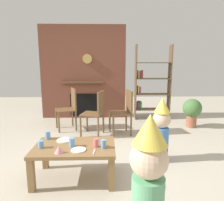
# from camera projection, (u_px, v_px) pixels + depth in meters

# --- Properties ---
(ground_plane) EXTENTS (12.00, 12.00, 0.00)m
(ground_plane) POSITION_uv_depth(u_px,v_px,m) (103.00, 161.00, 3.02)
(ground_plane) COLOR #BCB29E
(brick_fireplace_feature) EXTENTS (2.20, 0.28, 2.40)m
(brick_fireplace_feature) POSITION_uv_depth(u_px,v_px,m) (83.00, 73.00, 5.35)
(brick_fireplace_feature) COLOR brown
(brick_fireplace_feature) RESTS_ON ground_plane
(bookshelf) EXTENTS (0.90, 0.28, 1.90)m
(bookshelf) POSITION_uv_depth(u_px,v_px,m) (150.00, 85.00, 5.25)
(bookshelf) COLOR brown
(bookshelf) RESTS_ON ground_plane
(coffee_table) EXTENTS (0.99, 0.62, 0.43)m
(coffee_table) POSITION_uv_depth(u_px,v_px,m) (75.00, 151.00, 2.52)
(coffee_table) COLOR olive
(coffee_table) RESTS_ON ground_plane
(paper_cup_near_left) EXTENTS (0.06, 0.06, 0.10)m
(paper_cup_near_left) POSITION_uv_depth(u_px,v_px,m) (103.00, 144.00, 2.43)
(paper_cup_near_left) COLOR #669EE0
(paper_cup_near_left) RESTS_ON coffee_table
(paper_cup_near_right) EXTENTS (0.07, 0.07, 0.11)m
(paper_cup_near_right) POSITION_uv_depth(u_px,v_px,m) (72.00, 142.00, 2.47)
(paper_cup_near_right) COLOR #669EE0
(paper_cup_near_right) RESTS_ON coffee_table
(paper_cup_center) EXTENTS (0.06, 0.06, 0.10)m
(paper_cup_center) POSITION_uv_depth(u_px,v_px,m) (96.00, 143.00, 2.47)
(paper_cup_center) COLOR #E5666B
(paper_cup_center) RESTS_ON coffee_table
(paper_cup_far_left) EXTENTS (0.06, 0.06, 0.09)m
(paper_cup_far_left) POSITION_uv_depth(u_px,v_px,m) (41.00, 144.00, 2.43)
(paper_cup_far_left) COLOR #669EE0
(paper_cup_far_left) RESTS_ON coffee_table
(paper_cup_far_right) EXTENTS (0.07, 0.07, 0.11)m
(paper_cup_far_right) POSITION_uv_depth(u_px,v_px,m) (48.00, 135.00, 2.72)
(paper_cup_far_right) COLOR #669EE0
(paper_cup_far_right) RESTS_ON coffee_table
(paper_plate_front) EXTENTS (0.17, 0.17, 0.01)m
(paper_plate_front) POSITION_uv_depth(u_px,v_px,m) (78.00, 150.00, 2.37)
(paper_plate_front) COLOR white
(paper_plate_front) RESTS_ON coffee_table
(paper_plate_rear) EXTENTS (0.20, 0.20, 0.01)m
(paper_plate_rear) POSITION_uv_depth(u_px,v_px,m) (64.00, 140.00, 2.68)
(paper_plate_rear) COLOR white
(paper_plate_rear) RESTS_ON coffee_table
(birthday_cake_slice) EXTENTS (0.10, 0.10, 0.09)m
(birthday_cake_slice) POSITION_uv_depth(u_px,v_px,m) (59.00, 149.00, 2.30)
(birthday_cake_slice) COLOR pink
(birthday_cake_slice) RESTS_ON coffee_table
(table_fork) EXTENTS (0.03, 0.15, 0.01)m
(table_fork) POSITION_uv_depth(u_px,v_px,m) (94.00, 152.00, 2.33)
(table_fork) COLOR silver
(table_fork) RESTS_ON coffee_table
(child_with_cone_hat) EXTENTS (0.30, 0.30, 1.07)m
(child_with_cone_hat) POSITION_uv_depth(u_px,v_px,m) (148.00, 178.00, 1.55)
(child_with_cone_hat) COLOR #66B27F
(child_with_cone_hat) RESTS_ON ground_plane
(child_in_pink) EXTENTS (0.26, 0.26, 0.94)m
(child_in_pink) POSITION_uv_depth(u_px,v_px,m) (161.00, 128.00, 2.97)
(child_in_pink) COLOR #4C7FC6
(child_in_pink) RESTS_ON ground_plane
(dining_chair_left) EXTENTS (0.52, 0.52, 0.90)m
(dining_chair_left) POSITION_uv_depth(u_px,v_px,m) (70.00, 106.00, 4.46)
(dining_chair_left) COLOR brown
(dining_chair_left) RESTS_ON ground_plane
(dining_chair_middle) EXTENTS (0.49, 0.49, 0.90)m
(dining_chair_middle) POSITION_uv_depth(u_px,v_px,m) (96.00, 111.00, 4.04)
(dining_chair_middle) COLOR brown
(dining_chair_middle) RESTS_ON ground_plane
(dining_chair_right) EXTENTS (0.47, 0.47, 0.90)m
(dining_chair_right) POSITION_uv_depth(u_px,v_px,m) (125.00, 109.00, 4.14)
(dining_chair_right) COLOR brown
(dining_chair_right) RESTS_ON ground_plane
(potted_plant_tall) EXTENTS (0.42, 0.42, 0.65)m
(potted_plant_tall) POSITION_uv_depth(u_px,v_px,m) (192.00, 110.00, 4.60)
(potted_plant_tall) COLOR #9E5B42
(potted_plant_tall) RESTS_ON ground_plane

